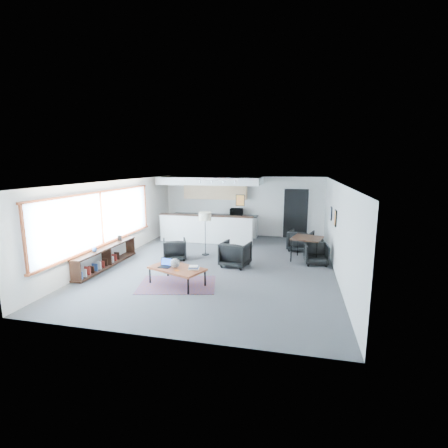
% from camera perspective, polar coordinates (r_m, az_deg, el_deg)
% --- Properties ---
extents(room, '(7.02, 9.02, 2.62)m').
position_cam_1_polar(room, '(10.01, -0.96, -0.02)').
color(room, '#4A4A4C').
rests_on(room, ground).
extents(window, '(0.10, 5.95, 1.66)m').
position_cam_1_polar(window, '(10.56, -20.77, 0.69)').
color(window, '#8CBFFF').
rests_on(window, room).
extents(console, '(0.35, 3.00, 0.80)m').
position_cam_1_polar(console, '(10.59, -20.07, -5.50)').
color(console, black).
rests_on(console, floor).
extents(kitchenette, '(4.20, 1.96, 2.60)m').
position_cam_1_polar(kitchenette, '(13.85, -2.14, 3.23)').
color(kitchenette, white).
rests_on(kitchenette, floor).
extents(doorway, '(1.10, 0.12, 2.15)m').
position_cam_1_polar(doorway, '(14.13, 12.48, 1.90)').
color(doorway, black).
rests_on(doorway, room).
extents(track_light, '(1.60, 0.07, 0.15)m').
position_cam_1_polar(track_light, '(12.14, -1.22, 7.66)').
color(track_light, silver).
rests_on(track_light, room).
extents(wall_art_lower, '(0.03, 0.38, 0.48)m').
position_cam_1_polar(wall_art_lower, '(10.15, 18.99, 0.97)').
color(wall_art_lower, black).
rests_on(wall_art_lower, room).
extents(wall_art_upper, '(0.03, 0.34, 0.44)m').
position_cam_1_polar(wall_art_upper, '(11.43, 18.31, 1.78)').
color(wall_art_upper, black).
rests_on(wall_art_upper, room).
extents(kilim_rug, '(2.23, 1.76, 0.01)m').
position_cam_1_polar(kilim_rug, '(8.77, -8.19, -10.48)').
color(kilim_rug, '#533040').
rests_on(kilim_rug, floor).
extents(coffee_table, '(1.63, 1.26, 0.47)m').
position_cam_1_polar(coffee_table, '(8.62, -8.27, -7.81)').
color(coffee_table, brown).
rests_on(coffee_table, floor).
extents(laptop, '(0.32, 0.27, 0.22)m').
position_cam_1_polar(laptop, '(8.72, -10.24, -6.98)').
color(laptop, black).
rests_on(laptop, coffee_table).
extents(ceramic_pot, '(0.25, 0.25, 0.25)m').
position_cam_1_polar(ceramic_pot, '(8.58, -8.59, -6.79)').
color(ceramic_pot, gray).
rests_on(ceramic_pot, coffee_table).
extents(book_stack, '(0.30, 0.26, 0.08)m').
position_cam_1_polar(book_stack, '(8.44, -5.35, -7.63)').
color(book_stack, silver).
rests_on(book_stack, coffee_table).
extents(coaster, '(0.11, 0.11, 0.01)m').
position_cam_1_polar(coaster, '(8.38, -8.25, -8.07)').
color(coaster, '#E5590C').
rests_on(coaster, coffee_table).
extents(armchair_left, '(0.94, 0.92, 0.75)m').
position_cam_1_polar(armchair_left, '(10.92, -8.70, -4.22)').
color(armchair_left, black).
rests_on(armchair_left, floor).
extents(armchair_right, '(0.95, 0.91, 0.85)m').
position_cam_1_polar(armchair_right, '(10.09, 2.01, -5.07)').
color(armchair_right, black).
rests_on(armchair_right, floor).
extents(floor_lamp, '(0.48, 0.48, 1.50)m').
position_cam_1_polar(floor_lamp, '(11.16, -3.35, 1.09)').
color(floor_lamp, black).
rests_on(floor_lamp, floor).
extents(dining_table, '(1.11, 1.11, 0.77)m').
position_cam_1_polar(dining_table, '(10.95, 14.41, -2.64)').
color(dining_table, black).
rests_on(dining_table, floor).
extents(dining_chair_near, '(0.66, 0.62, 0.62)m').
position_cam_1_polar(dining_chair_near, '(10.67, 15.92, -5.23)').
color(dining_chair_near, black).
rests_on(dining_chair_near, floor).
extents(dining_chair_far, '(0.83, 0.80, 0.71)m').
position_cam_1_polar(dining_chair_far, '(12.15, 13.31, -2.98)').
color(dining_chair_far, black).
rests_on(dining_chair_far, floor).
extents(microwave, '(0.55, 0.32, 0.37)m').
position_cam_1_polar(microwave, '(14.09, 2.19, 2.28)').
color(microwave, black).
rests_on(microwave, kitchenette).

